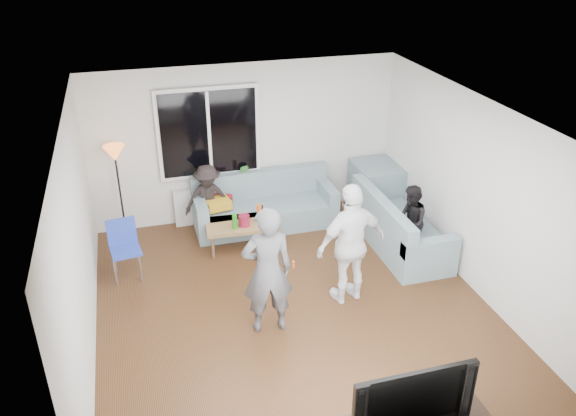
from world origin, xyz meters
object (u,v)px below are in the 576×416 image
object	(u,v)px
player_left	(267,271)
television	(408,392)
spectator_right	(410,222)
sofa_back_section	(265,202)
coffee_table	(242,234)
spectator_back	(208,199)
floor_lamp	(120,194)
sofa_right_section	(401,222)
player_right	(351,244)
side_chair	(126,251)

from	to	relation	value
player_left	television	size ratio (longest dim) A/B	1.44
spectator_right	sofa_back_section	bearing A→B (deg)	-112.87
sofa_back_section	player_left	size ratio (longest dim) A/B	1.37
coffee_table	spectator_back	world-z (taller)	spectator_back
floor_lamp	sofa_right_section	bearing A→B (deg)	-19.28
sofa_back_section	spectator_right	size ratio (longest dim) A/B	2.03
coffee_table	television	distance (m)	4.32
sofa_back_section	floor_lamp	world-z (taller)	floor_lamp
player_left	floor_lamp	bearing A→B (deg)	-55.87
floor_lamp	spectator_right	distance (m)	4.41
floor_lamp	player_left	world-z (taller)	player_left
floor_lamp	player_left	xyz separation A→B (m)	(1.63, -2.78, 0.06)
sofa_back_section	coffee_table	distance (m)	0.77
player_right	spectator_back	distance (m)	2.77
coffee_table	spectator_back	distance (m)	0.80
sofa_right_section	player_right	xyz separation A→B (m)	(-1.25, -1.05, 0.41)
sofa_back_section	sofa_right_section	size ratio (longest dim) A/B	1.15
coffee_table	side_chair	bearing A→B (deg)	-165.96
coffee_table	television	bearing A→B (deg)	-81.17
sofa_right_section	coffee_table	world-z (taller)	sofa_right_section
spectator_right	television	xyz separation A→B (m)	(-1.68, -3.26, 0.21)
sofa_back_section	spectator_back	distance (m)	0.93
player_right	sofa_right_section	bearing A→B (deg)	-151.31
spectator_right	side_chair	bearing A→B (deg)	-80.97
side_chair	player_right	world-z (taller)	player_right
player_left	player_right	world-z (taller)	player_left
television	sofa_right_section	bearing A→B (deg)	64.60
side_chair	player_right	bearing A→B (deg)	-32.87
player_left	spectator_right	xyz separation A→B (m)	(2.44, 1.09, -0.28)
sofa_back_section	spectator_back	size ratio (longest dim) A/B	1.98
sofa_back_section	spectator_right	bearing A→B (deg)	-39.37
player_left	player_right	bearing A→B (deg)	-161.41
player_right	spectator_back	xyz separation A→B (m)	(-1.50, 2.32, -0.26)
side_chair	spectator_right	xyz separation A→B (m)	(4.07, -0.53, 0.14)
sofa_right_section	floor_lamp	distance (m)	4.33
sofa_right_section	spectator_back	bearing A→B (deg)	65.22
side_chair	television	distance (m)	4.50
sofa_back_section	sofa_right_section	xyz separation A→B (m)	(1.83, -1.24, 0.00)
sofa_right_section	television	distance (m)	3.92
player_right	spectator_right	distance (m)	1.50
player_left	spectator_back	distance (m)	2.66
coffee_table	side_chair	distance (m)	1.80
player_left	television	bearing A→B (deg)	113.20
side_chair	coffee_table	bearing A→B (deg)	6.19
sofa_right_section	floor_lamp	xyz separation A→B (m)	(-4.07, 1.42, 0.36)
player_left	spectator_back	bearing A→B (deg)	-79.48
coffee_table	player_right	size ratio (longest dim) A/B	0.66
sofa_right_section	television	xyz separation A→B (m)	(-1.68, -3.53, 0.35)
sofa_back_section	spectator_right	distance (m)	2.38
spectator_back	sofa_back_section	bearing A→B (deg)	-2.14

